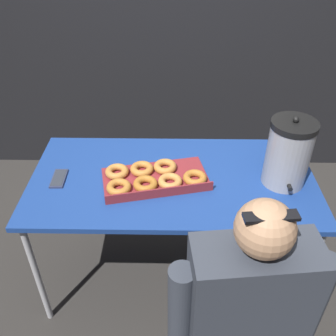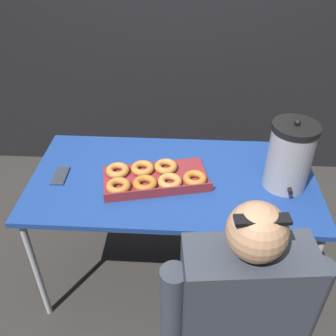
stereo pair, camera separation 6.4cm
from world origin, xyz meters
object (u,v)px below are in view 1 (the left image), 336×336
object	(u,v)px
donut_box	(153,178)
cell_phone	(59,178)
person_seated	(245,323)
coffee_urn	(289,153)

from	to	relation	value
donut_box	cell_phone	xyz separation A→B (m)	(-0.48, 0.01, -0.02)
cell_phone	person_seated	bearing A→B (deg)	-38.90
donut_box	person_seated	distance (m)	0.79
donut_box	cell_phone	distance (m)	0.48
coffee_urn	cell_phone	distance (m)	1.15
donut_box	coffee_urn	world-z (taller)	coffee_urn
donut_box	cell_phone	size ratio (longest dim) A/B	3.78
coffee_urn	cell_phone	bearing A→B (deg)	-179.81
coffee_urn	donut_box	bearing A→B (deg)	-178.63
coffee_urn	person_seated	world-z (taller)	person_seated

